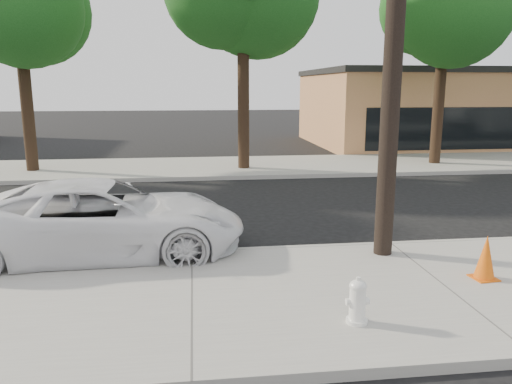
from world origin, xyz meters
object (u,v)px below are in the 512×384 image
(utility_pole, at_px, (396,0))
(police_cruiser, at_px, (103,219))
(traffic_cone, at_px, (486,258))
(fire_hydrant, at_px, (357,302))

(utility_pole, height_order, police_cruiser, utility_pole)
(police_cruiser, xyz_separation_m, traffic_cone, (6.47, -2.34, -0.25))
(police_cruiser, xyz_separation_m, fire_hydrant, (3.88, -3.60, -0.31))
(police_cruiser, bearing_deg, traffic_cone, -112.01)
(fire_hydrant, bearing_deg, utility_pole, 63.87)
(utility_pole, height_order, fire_hydrant, utility_pole)
(fire_hydrant, xyz_separation_m, traffic_cone, (2.58, 1.26, 0.07))
(police_cruiser, height_order, traffic_cone, police_cruiser)
(traffic_cone, bearing_deg, police_cruiser, 160.08)
(utility_pole, distance_m, fire_hydrant, 5.23)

